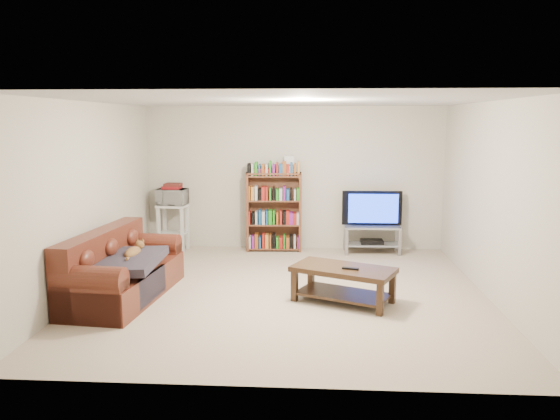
# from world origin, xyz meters

# --- Properties ---
(floor) EXTENTS (5.00, 5.00, 0.00)m
(floor) POSITION_xyz_m (0.00, 0.00, 0.00)
(floor) COLOR #CAB396
(floor) RESTS_ON ground
(ceiling) EXTENTS (5.00, 5.00, 0.00)m
(ceiling) POSITION_xyz_m (0.00, 0.00, 2.40)
(ceiling) COLOR white
(ceiling) RESTS_ON ground
(wall_back) EXTENTS (5.00, 0.00, 5.00)m
(wall_back) POSITION_xyz_m (0.00, 2.50, 1.20)
(wall_back) COLOR beige
(wall_back) RESTS_ON ground
(wall_front) EXTENTS (5.00, 0.00, 5.00)m
(wall_front) POSITION_xyz_m (0.00, -2.50, 1.20)
(wall_front) COLOR beige
(wall_front) RESTS_ON ground
(wall_left) EXTENTS (0.00, 5.00, 5.00)m
(wall_left) POSITION_xyz_m (-2.50, 0.00, 1.20)
(wall_left) COLOR beige
(wall_left) RESTS_ON ground
(wall_right) EXTENTS (0.00, 5.00, 5.00)m
(wall_right) POSITION_xyz_m (2.50, 0.00, 1.20)
(wall_right) COLOR beige
(wall_right) RESTS_ON ground
(sofa) EXTENTS (1.02, 2.02, 0.83)m
(sofa) POSITION_xyz_m (-2.05, -0.32, 0.30)
(sofa) COLOR #552216
(sofa) RESTS_ON floor
(blanket) EXTENTS (0.77, 0.99, 0.18)m
(blanket) POSITION_xyz_m (-1.88, -0.46, 0.50)
(blanket) COLOR #302A36
(blanket) RESTS_ON sofa
(cat) EXTENTS (0.26, 0.55, 0.16)m
(cat) POSITION_xyz_m (-1.87, -0.29, 0.56)
(cat) COLOR brown
(cat) RESTS_ON sofa
(coffee_table) EXTENTS (1.33, 1.03, 0.43)m
(coffee_table) POSITION_xyz_m (0.71, -0.32, 0.30)
(coffee_table) COLOR #372313
(coffee_table) RESTS_ON floor
(remote) EXTENTS (0.20, 0.11, 0.02)m
(remote) POSITION_xyz_m (0.78, -0.41, 0.44)
(remote) COLOR black
(remote) RESTS_ON coffee_table
(tv_stand) EXTENTS (0.92, 0.43, 0.46)m
(tv_stand) POSITION_xyz_m (1.30, 2.20, 0.31)
(tv_stand) COLOR #999EA3
(tv_stand) RESTS_ON floor
(television) EXTENTS (0.98, 0.15, 0.57)m
(television) POSITION_xyz_m (1.30, 2.20, 0.74)
(television) COLOR black
(television) RESTS_ON tv_stand
(dvd_player) EXTENTS (0.37, 0.26, 0.06)m
(dvd_player) POSITION_xyz_m (1.30, 2.20, 0.19)
(dvd_player) COLOR black
(dvd_player) RESTS_ON tv_stand
(bookshelf) EXTENTS (0.92, 0.33, 1.32)m
(bookshelf) POSITION_xyz_m (-0.32, 2.28, 0.68)
(bookshelf) COLOR brown
(bookshelf) RESTS_ON floor
(shelf_clutter) EXTENTS (0.67, 0.23, 0.28)m
(shelf_clutter) POSITION_xyz_m (-0.22, 2.30, 1.42)
(shelf_clutter) COLOR silver
(shelf_clutter) RESTS_ON bookshelf
(microwave_stand) EXTENTS (0.52, 0.40, 0.78)m
(microwave_stand) POSITION_xyz_m (-2.01, 2.19, 0.50)
(microwave_stand) COLOR silver
(microwave_stand) RESTS_ON floor
(microwave) EXTENTS (0.51, 0.37, 0.27)m
(microwave) POSITION_xyz_m (-2.01, 2.19, 0.91)
(microwave) COLOR silver
(microwave) RESTS_ON microwave_stand
(game_boxes) EXTENTS (0.31, 0.27, 0.05)m
(game_boxes) POSITION_xyz_m (-2.01, 2.19, 1.07)
(game_boxes) COLOR maroon
(game_boxes) RESTS_ON microwave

